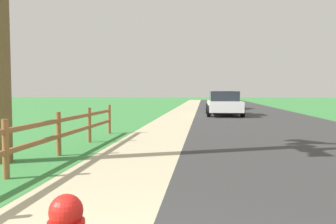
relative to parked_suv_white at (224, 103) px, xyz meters
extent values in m
plane|color=#38813D|center=(-1.78, 4.60, -0.74)|extent=(120.00, 120.00, 0.00)
cube|color=#333333|center=(1.72, 6.60, -0.74)|extent=(7.00, 66.00, 0.01)
cube|color=#B8AD8A|center=(-4.78, 6.60, -0.74)|extent=(6.00, 66.00, 0.01)
cube|color=#38813D|center=(-6.28, 6.60, -0.74)|extent=(5.00, 66.00, 0.00)
cylinder|color=red|center=(-2.20, -19.31, -0.21)|extent=(0.26, 0.26, 0.03)
sphere|color=red|center=(-2.20, -19.31, -0.12)|extent=(0.24, 0.24, 0.24)
cube|color=#A91511|center=(-2.20, -19.31, -0.04)|extent=(0.04, 0.04, 0.04)
cylinder|color=brown|center=(-4.53, -16.24, -0.24)|extent=(0.11, 0.11, 1.01)
cylinder|color=brown|center=(-4.53, -14.14, -0.24)|extent=(0.11, 0.11, 1.01)
cylinder|color=brown|center=(-4.53, -12.04, -0.24)|extent=(0.11, 0.11, 1.01)
cylinder|color=brown|center=(-4.53, -9.94, -0.24)|extent=(0.11, 0.11, 1.01)
cube|color=brown|center=(-4.53, -15.19, -0.29)|extent=(0.07, 10.50, 0.09)
cube|color=brown|center=(-4.53, -15.19, 0.07)|extent=(0.07, 10.50, 0.09)
cube|color=white|center=(0.00, 0.01, -0.15)|extent=(2.00, 4.83, 0.61)
cube|color=#1E232B|center=(0.00, -0.02, 0.45)|extent=(1.73, 2.26, 0.59)
cylinder|color=black|center=(-0.99, 1.48, -0.41)|extent=(0.23, 0.68, 0.68)
cylinder|color=black|center=(0.94, 1.51, -0.41)|extent=(0.23, 0.68, 0.68)
cylinder|color=black|center=(-0.94, -1.50, -0.41)|extent=(0.23, 0.68, 0.68)
cylinder|color=black|center=(0.99, -1.47, -0.41)|extent=(0.23, 0.68, 0.68)
cube|color=navy|center=(0.43, 8.40, -0.09)|extent=(1.96, 4.56, 0.67)
cube|color=#1E232B|center=(0.43, 8.48, 0.51)|extent=(1.69, 2.24, 0.53)
cylinder|color=black|center=(-0.47, 9.82, -0.37)|extent=(0.24, 0.75, 0.74)
cylinder|color=black|center=(1.39, 9.79, -0.37)|extent=(0.24, 0.75, 0.74)
cylinder|color=black|center=(-0.53, 7.02, -0.37)|extent=(0.24, 0.75, 0.74)
cylinder|color=black|center=(1.34, 6.98, -0.37)|extent=(0.24, 0.75, 0.74)
camera|label=1|loc=(-1.23, -21.60, 0.73)|focal=36.68mm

